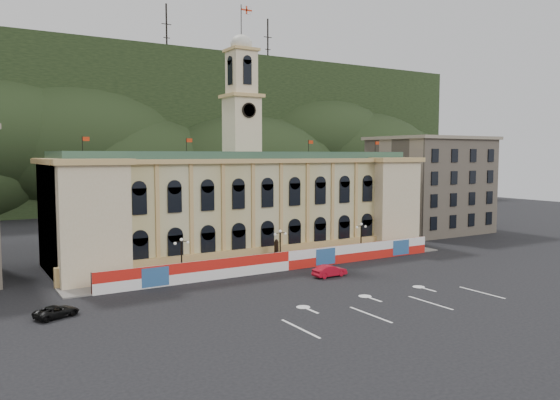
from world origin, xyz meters
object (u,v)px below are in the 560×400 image
lamp_center (280,245)px  black_suv (57,312)px  statue (276,258)px  red_sedan (330,271)px

lamp_center → black_suv: bearing=-164.2°
statue → red_sedan: statue is taller
lamp_center → black_suv: (-29.63, -8.41, -2.50)m
red_sedan → black_suv: size_ratio=1.00×
statue → red_sedan: bearing=-75.1°
lamp_center → red_sedan: lamp_center is taller
statue → red_sedan: size_ratio=0.82×
red_sedan → black_suv: 32.01m
lamp_center → red_sedan: 8.61m
statue → lamp_center: 2.14m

